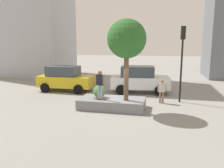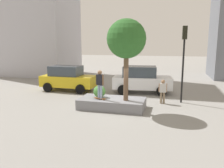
% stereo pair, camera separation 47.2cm
% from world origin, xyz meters
% --- Properties ---
extents(ground_plane, '(120.00, 120.00, 0.00)m').
position_xyz_m(ground_plane, '(0.00, 0.00, 0.00)').
color(ground_plane, gray).
extents(planter_ledge, '(3.96, 1.97, 0.61)m').
position_xyz_m(planter_ledge, '(-0.16, -0.12, 0.31)').
color(planter_ledge, gray).
rests_on(planter_ledge, ground).
extents(plaza_tree, '(2.22, 2.22, 4.67)m').
position_xyz_m(plaza_tree, '(0.74, -0.33, 4.13)').
color(plaza_tree, brown).
rests_on(plaza_tree, planter_ledge).
extents(boxwood_shrub, '(0.75, 0.75, 0.75)m').
position_xyz_m(boxwood_shrub, '(-0.99, -0.02, 0.98)').
color(boxwood_shrub, '#4C8C3D').
rests_on(boxwood_shrub, planter_ledge).
extents(skateboard, '(0.83, 0.43, 0.07)m').
position_xyz_m(skateboard, '(-0.80, -0.49, 0.67)').
color(skateboard, brown).
rests_on(skateboard, planter_ledge).
extents(skateboarder, '(0.53, 0.37, 1.69)m').
position_xyz_m(skateboarder, '(-0.80, -0.49, 1.66)').
color(skateboarder, '#8C9EB7').
rests_on(skateboarder, skateboard).
extents(taxi_cab, '(4.48, 2.11, 2.08)m').
position_xyz_m(taxi_cab, '(-5.07, 3.99, 1.06)').
color(taxi_cab, gold).
rests_on(taxi_cab, ground).
extents(police_car, '(4.78, 2.58, 2.13)m').
position_xyz_m(police_car, '(0.98, 4.72, 1.08)').
color(police_car, white).
rests_on(police_car, ground).
extents(traffic_light_corner, '(0.31, 0.36, 5.01)m').
position_xyz_m(traffic_light_corner, '(3.97, 2.42, 3.39)').
color(traffic_light_corner, black).
rests_on(traffic_light_corner, ground).
extents(bystander_watching, '(0.54, 0.25, 1.59)m').
position_xyz_m(bystander_watching, '(2.77, 1.82, 0.92)').
color(bystander_watching, '#847056').
rests_on(bystander_watching, ground).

